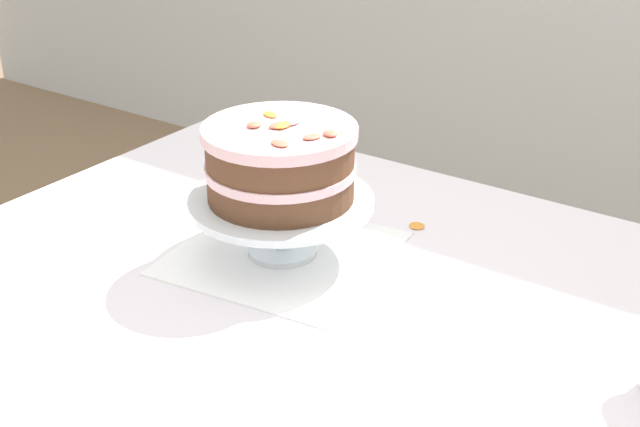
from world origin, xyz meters
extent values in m
cube|color=white|center=(0.00, 0.00, 0.72)|extent=(1.40, 1.00, 0.03)
cylinder|color=brown|center=(-0.60, 0.40, 0.35)|extent=(0.06, 0.06, 0.71)
cube|color=white|center=(-0.17, 0.07, 0.74)|extent=(0.36, 0.36, 0.00)
cylinder|color=silver|center=(-0.17, 0.07, 0.75)|extent=(0.11, 0.11, 0.01)
cylinder|color=silver|center=(-0.17, 0.07, 0.79)|extent=(0.03, 0.03, 0.07)
cylinder|color=silver|center=(-0.17, 0.07, 0.83)|extent=(0.29, 0.29, 0.01)
cylinder|color=brown|center=(-0.17, 0.07, 0.86)|extent=(0.23, 0.23, 0.04)
cylinder|color=beige|center=(-0.17, 0.07, 0.89)|extent=(0.23, 0.23, 0.01)
cylinder|color=brown|center=(-0.17, 0.07, 0.92)|extent=(0.23, 0.23, 0.04)
cylinder|color=beige|center=(-0.17, 0.07, 0.95)|extent=(0.24, 0.24, 0.02)
ellipsoid|color=orange|center=(-0.21, 0.09, 0.96)|extent=(0.04, 0.03, 0.00)
ellipsoid|color=#E56B51|center=(-0.09, 0.08, 0.96)|extent=(0.03, 0.03, 0.01)
ellipsoid|color=#E56B51|center=(-0.13, 0.01, 0.96)|extent=(0.04, 0.03, 0.00)
ellipsoid|color=#E56B51|center=(-0.17, 0.06, 0.96)|extent=(0.03, 0.04, 0.01)
ellipsoid|color=#E56B51|center=(-0.11, 0.05, 0.96)|extent=(0.03, 0.03, 0.01)
ellipsoid|color=orange|center=(-0.17, 0.06, 0.96)|extent=(0.02, 0.03, 0.01)
ellipsoid|color=#E56B51|center=(-0.20, 0.04, 0.96)|extent=(0.03, 0.03, 0.01)
ellipsoid|color=pink|center=(-0.17, 0.09, 0.96)|extent=(0.02, 0.03, 0.01)
ellipsoid|color=orange|center=(-0.04, 0.27, 0.74)|extent=(0.04, 0.04, 0.00)
camera|label=1|loc=(0.54, -0.86, 1.39)|focal=47.01mm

